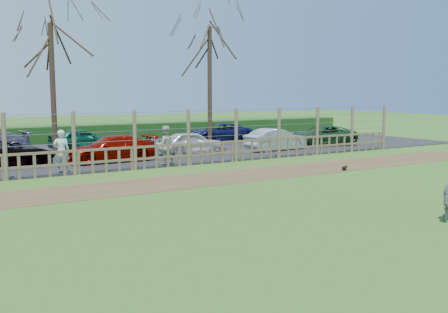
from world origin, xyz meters
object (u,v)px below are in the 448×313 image
tree_right (210,58)px  car_10 (81,139)px  visitor_b (165,145)px  crow (344,168)px  car_4 (192,143)px  car_12 (219,132)px  car_6 (322,135)px  car_2 (2,154)px  visitor_a (61,151)px  car_5 (275,139)px  car_3 (111,149)px  tree_mid (52,58)px

tree_right → car_10: tree_right is taller
visitor_b → crow: visitor_b is taller
car_4 → car_12: size_ratio=0.82×
car_6 → car_10: bearing=-105.4°
car_2 → car_6: size_ratio=1.00×
car_10 → car_12: bearing=-97.6°
tree_right → visitor_a: (-9.88, -5.49, -4.34)m
car_5 → car_10: (-9.20, 5.76, 0.00)m
car_6 → car_3: bearing=-81.9°
tree_mid → car_4: (6.37, -2.30, -4.23)m
visitor_a → car_3: (2.77, 2.25, -0.26)m
car_12 → tree_mid: bearing=-70.6°
visitor_b → car_3: size_ratio=0.42×
tree_mid → car_2: size_ratio=1.58×
car_3 → car_5: size_ratio=1.14×
visitor_a → car_6: bearing=-151.7°
tree_mid → car_4: 7.98m
tree_right → car_4: bearing=-133.3°
crow → visitor_a: bearing=153.1°
tree_mid → car_2: bearing=-140.8°
visitor_b → car_6: size_ratio=0.40×
visitor_b → car_6: (11.57, 2.61, -0.26)m
visitor_a → car_2: bearing=-37.8°
visitor_a → car_10: 8.42m
visitor_b → car_3: 2.81m
crow → car_3: bearing=135.1°
tree_mid → car_3: 5.39m
tree_right → car_12: 5.58m
tree_right → car_6: bearing=-24.7°
car_2 → car_6: bearing=-95.5°
car_2 → car_6: (17.89, -0.15, 0.00)m
car_3 → car_10: (0.17, 5.63, 0.00)m
visitor_a → car_5: (12.14, 2.13, -0.26)m
visitor_a → car_4: size_ratio=0.49×
visitor_a → car_5: 12.33m
tree_mid → car_3: tree_mid is taller
car_4 → car_6: (8.82, -0.05, 0.00)m
car_10 → crow: bearing=-158.5°
car_2 → car_12: (13.76, 5.10, 0.00)m
visitor_b → car_5: (7.65, 2.09, -0.26)m
car_2 → visitor_a: bearing=-151.8°
car_2 → car_6: 17.89m
car_4 → car_10: 6.74m
car_5 → crow: bearing=162.0°
car_3 → car_12: 10.76m
tree_right → visitor_a: size_ratio=4.26×
crow → car_5: size_ratio=0.07×
tree_mid → car_10: size_ratio=1.94×
visitor_b → car_3: bearing=-45.3°
crow → car_5: 7.57m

